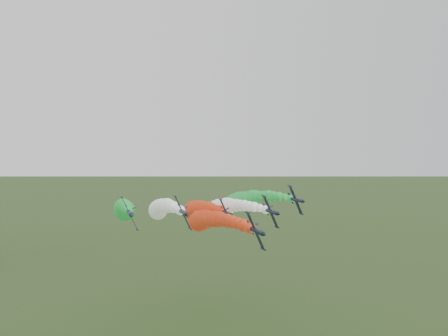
{
  "coord_description": "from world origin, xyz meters",
  "views": [
    {
      "loc": [
        -25.92,
        -101.35,
        59.7
      ],
      "look_at": [
        5.08,
        -3.97,
        55.55
      ],
      "focal_mm": 35.0,
      "sensor_mm": 36.0,
      "label": 1
    }
  ],
  "objects_px": {
    "jet_outer_right": "(243,200)",
    "jet_outer_left": "(124,209)",
    "jet_lead": "(206,220)",
    "jet_inner_left": "(160,208)",
    "jet_inner_right": "(222,208)",
    "jet_trail": "(195,209)"
  },
  "relations": [
    {
      "from": "jet_outer_right",
      "to": "jet_outer_left",
      "type": "bearing_deg",
      "value": -175.08
    },
    {
      "from": "jet_lead",
      "to": "jet_inner_left",
      "type": "relative_size",
      "value": 1.0
    },
    {
      "from": "jet_inner_left",
      "to": "jet_inner_right",
      "type": "distance_m",
      "value": 20.74
    },
    {
      "from": "jet_lead",
      "to": "jet_inner_left",
      "type": "height_order",
      "value": "jet_inner_left"
    },
    {
      "from": "jet_inner_right",
      "to": "jet_outer_left",
      "type": "distance_m",
      "value": 32.72
    },
    {
      "from": "jet_inner_left",
      "to": "jet_outer_right",
      "type": "height_order",
      "value": "jet_outer_right"
    },
    {
      "from": "jet_trail",
      "to": "jet_inner_right",
      "type": "bearing_deg",
      "value": -72.77
    },
    {
      "from": "jet_lead",
      "to": "jet_trail",
      "type": "bearing_deg",
      "value": 82.35
    },
    {
      "from": "jet_inner_right",
      "to": "jet_outer_left",
      "type": "xyz_separation_m",
      "value": [
        -31.88,
        7.36,
        0.01
      ]
    },
    {
      "from": "jet_lead",
      "to": "jet_outer_left",
      "type": "distance_m",
      "value": 30.35
    },
    {
      "from": "jet_inner_left",
      "to": "jet_inner_right",
      "type": "relative_size",
      "value": 1.0
    },
    {
      "from": "jet_inner_left",
      "to": "jet_trail",
      "type": "xyz_separation_m",
      "value": [
        15.53,
        14.86,
        -2.78
      ]
    },
    {
      "from": "jet_inner_right",
      "to": "jet_outer_right",
      "type": "height_order",
      "value": "jet_outer_right"
    },
    {
      "from": "jet_lead",
      "to": "jet_inner_right",
      "type": "relative_size",
      "value": 1.0
    },
    {
      "from": "jet_outer_left",
      "to": "jet_outer_right",
      "type": "relative_size",
      "value": 1.0
    },
    {
      "from": "jet_outer_left",
      "to": "jet_outer_right",
      "type": "height_order",
      "value": "jet_outer_right"
    },
    {
      "from": "jet_lead",
      "to": "jet_outer_left",
      "type": "bearing_deg",
      "value": 138.92
    },
    {
      "from": "jet_outer_left",
      "to": "jet_trail",
      "type": "height_order",
      "value": "jet_outer_left"
    },
    {
      "from": "jet_lead",
      "to": "jet_inner_right",
      "type": "bearing_deg",
      "value": 54.22
    },
    {
      "from": "jet_inner_left",
      "to": "jet_trail",
      "type": "height_order",
      "value": "jet_inner_left"
    },
    {
      "from": "jet_lead",
      "to": "jet_trail",
      "type": "height_order",
      "value": "jet_lead"
    },
    {
      "from": "jet_inner_left",
      "to": "jet_lead",
      "type": "bearing_deg",
      "value": -50.8
    }
  ]
}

